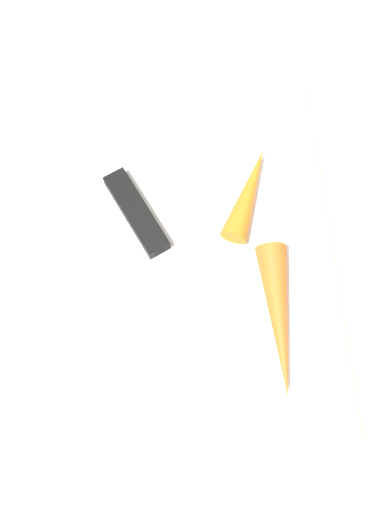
# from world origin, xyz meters

# --- Properties ---
(ground_plane) EXTENTS (1.40, 1.40, 0.00)m
(ground_plane) POSITION_xyz_m (0.00, 0.00, 0.00)
(ground_plane) COLOR #C6B793
(cutting_board) EXTENTS (0.36, 0.26, 0.01)m
(cutting_board) POSITION_xyz_m (0.00, 0.00, 0.01)
(cutting_board) COLOR white
(cutting_board) RESTS_ON ground_plane
(knife) EXTENTS (0.19, 0.11, 0.01)m
(knife) POSITION_xyz_m (-0.03, -0.04, 0.02)
(knife) COLOR #B7B7BC
(knife) RESTS_ON cutting_board
(carrot_short) EXTENTS (0.10, 0.06, 0.02)m
(carrot_short) POSITION_xyz_m (-0.05, 0.06, 0.02)
(carrot_short) COLOR orange
(carrot_short) RESTS_ON cutting_board
(carrot_long) EXTENTS (0.13, 0.03, 0.03)m
(carrot_long) POSITION_xyz_m (0.07, 0.07, 0.03)
(carrot_long) COLOR orange
(carrot_long) RESTS_ON cutting_board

